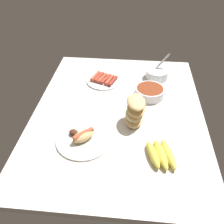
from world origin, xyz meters
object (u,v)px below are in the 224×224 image
Objects in this scene: plate_hotdog_assembled at (83,138)px; bowl_coleslaw at (157,74)px; bowl_chili at (150,92)px; banana_bunch at (161,154)px; bread_stack at (135,111)px; plate_sausages at (104,80)px.

bowl_coleslaw is at bearing -31.14° from plate_hotdog_assembled.
bowl_chili reaches higher than banana_bunch.
banana_bunch is (-22.60, -12.11, -5.25)cm from bread_stack.
plate_hotdog_assembled is 1.71× the size of bowl_coleslaw.
plate_sausages is 52.87cm from plate_hotdog_assembled.
bowl_coleslaw is 0.83× the size of banana_bunch.
bread_stack is 26.17cm from banana_bunch.
bowl_chili is 25.31cm from bread_stack.
bowl_chili is 0.65× the size of plate_hotdog_assembled.
plate_hotdog_assembled is at bearing 148.86° from bowl_coleslaw.
bread_stack is 28.74cm from plate_hotdog_assembled.
plate_sausages is 1.45× the size of bread_stack.
bowl_coleslaw is at bearing -0.69° from banana_bunch.
bread_stack reaches higher than plate_sausages.
plate_hotdog_assembled is 70.24cm from bowl_coleslaw.
banana_bunch is at bearing -100.97° from plate_hotdog_assembled.
bowl_chili is at bearing 166.58° from bowl_coleslaw.
plate_hotdog_assembled is at bearing 176.45° from plate_sausages.
bread_stack is (-23.65, 7.97, 4.21)cm from bowl_chili.
plate_sausages is 31.18cm from bowl_chili.
plate_sausages is 0.84× the size of plate_hotdog_assembled.
bowl_coleslaw is at bearing -13.42° from bowl_chili.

